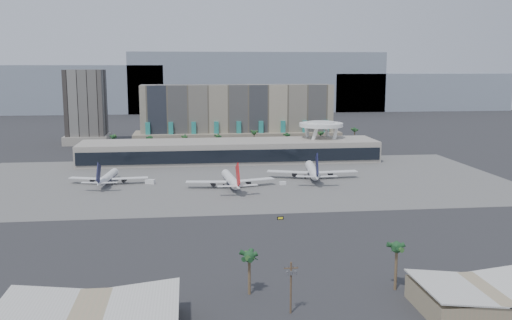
{
  "coord_description": "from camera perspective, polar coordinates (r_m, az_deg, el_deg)",
  "views": [
    {
      "loc": [
        -24.3,
        -214.96,
        55.14
      ],
      "look_at": [
        6.68,
        40.0,
        12.26
      ],
      "focal_mm": 40.0,
      "sensor_mm": 36.0,
      "label": 1
    }
  ],
  "objects": [
    {
      "name": "office_tower",
      "position": [
        422.17,
        -16.61,
        4.71
      ],
      "size": [
        30.0,
        30.0,
        52.0
      ],
      "color": "black",
      "rests_on": "ground"
    },
    {
      "name": "ground",
      "position": [
        223.25,
        -0.47,
        -4.82
      ],
      "size": [
        900.0,
        900.0,
        0.0
      ],
      "primitive_type": "plane",
      "color": "#232326",
      "rests_on": "ground"
    },
    {
      "name": "hangar_right",
      "position": [
        142.6,
        21.93,
        -12.71
      ],
      "size": [
        30.55,
        20.6,
        6.89
      ],
      "color": "tan",
      "rests_on": "ground"
    },
    {
      "name": "saucer_structure",
      "position": [
        342.3,
        6.52,
        3.26
      ],
      "size": [
        26.0,
        26.0,
        21.89
      ],
      "color": "white",
      "rests_on": "ground"
    },
    {
      "name": "utility_pole",
      "position": [
        130.12,
        3.52,
        -12.19
      ],
      "size": [
        3.2,
        0.85,
        12.0
      ],
      "color": "#4C3826",
      "rests_on": "ground"
    },
    {
      "name": "near_palm_b",
      "position": [
        146.07,
        13.88,
        -9.01
      ],
      "size": [
        6.0,
        6.0,
        12.37
      ],
      "color": "brown",
      "rests_on": "ground"
    },
    {
      "name": "palm_row",
      "position": [
        364.06,
        -1.95,
        2.43
      ],
      "size": [
        157.8,
        2.8,
        13.1
      ],
      "color": "brown",
      "rests_on": "ground"
    },
    {
      "name": "airliner_centre",
      "position": [
        259.11,
        -2.52,
        -1.98
      ],
      "size": [
        41.0,
        42.35,
        14.62
      ],
      "rotation": [
        0.0,
        0.0,
        0.09
      ],
      "color": "white",
      "rests_on": "ground"
    },
    {
      "name": "mountain_ridge",
      "position": [
        687.41,
        -2.59,
        7.36
      ],
      "size": [
        680.0,
        60.0,
        70.0
      ],
      "color": "gray",
      "rests_on": "ground"
    },
    {
      "name": "airliner_left",
      "position": [
        275.03,
        -14.6,
        -1.69
      ],
      "size": [
        37.09,
        38.34,
        13.25
      ],
      "rotation": [
        0.0,
        0.0,
        -0.1
      ],
      "color": "white",
      "rests_on": "ground"
    },
    {
      "name": "hotel",
      "position": [
        392.75,
        -1.89,
        3.87
      ],
      "size": [
        140.0,
        30.0,
        42.0
      ],
      "color": "tan",
      "rests_on": "ground"
    },
    {
      "name": "airliner_right",
      "position": [
        280.42,
        5.68,
        -1.07
      ],
      "size": [
        44.56,
        46.11,
        15.94
      ],
      "rotation": [
        0.0,
        0.0,
        -0.12
      ],
      "color": "white",
      "rests_on": "ground"
    },
    {
      "name": "near_palm_a",
      "position": [
        139.68,
        -0.67,
        -10.18
      ],
      "size": [
        6.0,
        6.0,
        10.98
      ],
      "color": "brown",
      "rests_on": "ground"
    },
    {
      "name": "terminal",
      "position": [
        329.32,
        -2.62,
        0.98
      ],
      "size": [
        170.0,
        32.5,
        14.5
      ],
      "color": "#B0A79A",
      "rests_on": "ground"
    },
    {
      "name": "service_vehicle_b",
      "position": [
        265.8,
        2.68,
        -2.33
      ],
      "size": [
        3.24,
        2.15,
        1.55
      ],
      "primitive_type": "cube",
      "rotation": [
        0.0,
        0.0,
        0.15
      ],
      "color": "white",
      "rests_on": "ground"
    },
    {
      "name": "taxiway_sign",
      "position": [
        207.12,
        2.45,
        -5.82
      ],
      "size": [
        2.41,
        0.69,
        1.08
      ],
      "rotation": [
        0.0,
        0.0,
        0.15
      ],
      "color": "black",
      "rests_on": "ground"
    },
    {
      "name": "service_vehicle_a",
      "position": [
        272.29,
        -10.55,
        -2.14
      ],
      "size": [
        4.73,
        3.24,
        2.11
      ],
      "primitive_type": "cube",
      "rotation": [
        0.0,
        0.0,
        -0.29
      ],
      "color": "silver",
      "rests_on": "ground"
    },
    {
      "name": "apron_pad",
      "position": [
        276.6,
        -1.75,
        -2.02
      ],
      "size": [
        260.0,
        130.0,
        0.06
      ],
      "primitive_type": "cube",
      "color": "#5B5B59",
      "rests_on": "ground"
    }
  ]
}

